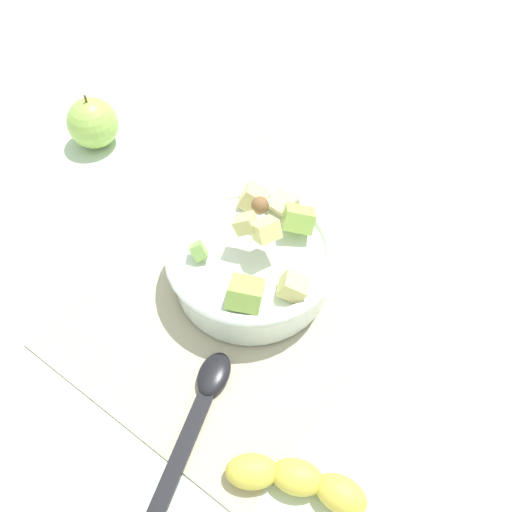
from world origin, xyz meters
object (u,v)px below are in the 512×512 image
object	(u,v)px
salad_bowl	(257,260)
whole_apple	(93,123)
serving_spoon	(199,409)
banana_whole	(296,481)

from	to	relation	value
salad_bowl	whole_apple	xyz separation A→B (m)	(0.07, 0.37, -0.00)
salad_bowl	serving_spoon	size ratio (longest dim) A/B	1.00
salad_bowl	banana_whole	bearing A→B (deg)	-135.06
banana_whole	whole_apple	bearing A→B (deg)	65.40
banana_whole	serving_spoon	bearing A→B (deg)	89.39
whole_apple	serving_spoon	bearing A→B (deg)	-120.73
salad_bowl	banana_whole	distance (m)	0.27
serving_spoon	whole_apple	size ratio (longest dim) A/B	2.33
serving_spoon	whole_apple	bearing A→B (deg)	59.27
serving_spoon	banana_whole	world-z (taller)	banana_whole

